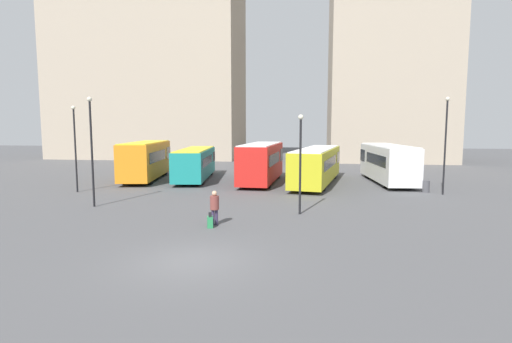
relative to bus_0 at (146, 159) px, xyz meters
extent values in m
plane|color=#4C4C4F|center=(10.50, -20.72, -1.82)|extent=(160.00, 160.00, 0.00)
cube|color=tan|center=(-10.14, 25.38, 13.59)|extent=(28.06, 12.07, 30.82)
cube|color=tan|center=(25.10, 25.38, 16.02)|extent=(16.01, 14.40, 35.68)
cube|color=orange|center=(0.01, -0.08, -0.03)|extent=(4.10, 10.10, 2.99)
cube|color=black|center=(-0.66, 3.89, 0.35)|extent=(2.80, 2.21, 1.13)
cube|color=black|center=(0.16, -0.95, 0.35)|extent=(3.54, 6.62, 0.90)
cube|color=yellow|center=(0.01, -0.08, 1.51)|extent=(3.87, 9.88, 0.08)
cylinder|color=black|center=(-0.49, 2.92, -1.27)|extent=(2.55, 1.48, 1.10)
cylinder|color=black|center=(0.52, -3.09, -1.27)|extent=(2.55, 1.48, 1.10)
cube|color=#19847F|center=(4.34, 0.58, -0.35)|extent=(3.81, 10.53, 2.41)
cube|color=black|center=(3.77, 4.76, -0.05)|extent=(2.71, 2.21, 0.91)
cube|color=black|center=(4.47, -0.33, -0.05)|extent=(3.34, 6.86, 0.72)
cube|color=yellow|center=(4.34, 0.58, 0.90)|extent=(3.59, 10.30, 0.08)
cylinder|color=black|center=(3.91, 3.74, -1.33)|extent=(2.45, 1.30, 0.99)
cylinder|color=black|center=(4.78, -2.58, -1.33)|extent=(2.45, 1.30, 0.99)
cube|color=red|center=(10.45, -0.59, -0.08)|extent=(2.89, 9.57, 2.96)
cube|color=black|center=(10.62, 3.29, 0.29)|extent=(2.59, 1.85, 1.13)
cube|color=black|center=(10.41, -1.44, 0.29)|extent=(2.77, 6.16, 0.89)
cube|color=white|center=(10.45, -0.59, 1.44)|extent=(2.68, 9.37, 0.08)
cylinder|color=black|center=(10.58, 2.34, -1.35)|extent=(2.41, 1.05, 0.94)
cylinder|color=black|center=(10.32, -3.52, -1.35)|extent=(2.41, 1.05, 0.94)
cube|color=gold|center=(15.07, -0.64, -0.25)|extent=(4.44, 12.32, 2.59)
cube|color=black|center=(15.88, 4.24, 0.07)|extent=(2.87, 2.60, 0.98)
cube|color=black|center=(14.89, -1.72, 0.07)|extent=(3.76, 8.04, 0.78)
cube|color=white|center=(15.07, -0.64, 1.08)|extent=(4.20, 12.05, 0.08)
cylinder|color=black|center=(15.68, 3.05, -1.32)|extent=(2.53, 1.38, 1.00)
cylinder|color=black|center=(14.46, -4.34, -1.32)|extent=(2.53, 1.38, 1.00)
cube|color=silver|center=(20.98, 0.81, -0.13)|extent=(3.27, 10.08, 2.83)
cube|color=black|center=(20.64, 4.86, 0.22)|extent=(2.63, 2.03, 1.08)
cube|color=black|center=(21.05, -0.08, 0.22)|extent=(3.00, 6.53, 0.85)
cube|color=white|center=(20.98, 0.81, 1.32)|extent=(3.06, 9.87, 0.08)
cylinder|color=black|center=(20.72, 3.88, -1.33)|extent=(2.43, 1.18, 0.99)
cylinder|color=black|center=(21.24, -2.25, -1.33)|extent=(2.43, 1.18, 0.99)
cylinder|color=#382D4C|center=(9.98, -15.59, -1.44)|extent=(0.19, 0.19, 0.76)
cylinder|color=#382D4C|center=(10.14, -15.54, -1.44)|extent=(0.19, 0.19, 0.76)
cylinder|color=brown|center=(10.06, -15.56, -0.74)|extent=(0.54, 0.54, 0.66)
sphere|color=tan|center=(10.06, -15.56, -0.29)|extent=(0.25, 0.25, 0.25)
cube|color=#28844C|center=(9.96, -16.06, -1.56)|extent=(0.37, 0.46, 0.52)
cube|color=black|center=(10.00, -16.20, -1.18)|extent=(0.14, 0.07, 0.23)
cylinder|color=black|center=(1.94, -12.17, 1.27)|extent=(0.12, 0.12, 6.18)
sphere|color=beige|center=(1.94, -12.17, 4.44)|extent=(0.28, 0.28, 0.28)
cylinder|color=black|center=(14.02, -12.59, 0.73)|extent=(0.12, 0.12, 5.10)
sphere|color=beige|center=(14.02, -12.59, 3.37)|extent=(0.28, 0.28, 0.28)
cylinder|color=black|center=(23.71, -4.92, 1.42)|extent=(0.12, 0.12, 6.49)
sphere|color=beige|center=(23.71, -4.92, 4.75)|extent=(0.28, 0.28, 0.28)
cylinder|color=black|center=(-2.15, -7.32, 1.16)|extent=(0.12, 0.12, 5.96)
sphere|color=beige|center=(-2.15, -7.32, 4.22)|extent=(0.28, 0.28, 0.28)
cylinder|color=#47474C|center=(22.83, -3.97, -1.40)|extent=(0.52, 0.52, 0.85)
camera|label=1|loc=(14.58, -33.83, 2.84)|focal=28.00mm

